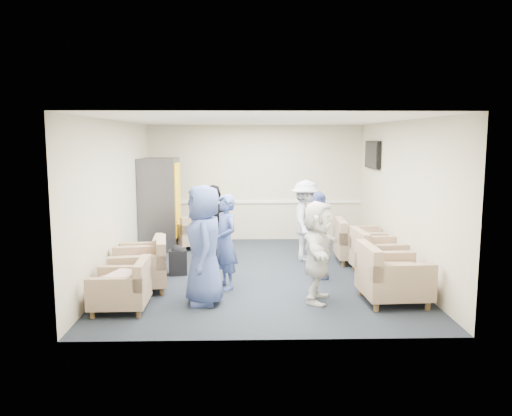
{
  "coord_description": "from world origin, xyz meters",
  "views": [
    {
      "loc": [
        -0.3,
        -8.69,
        2.4
      ],
      "look_at": [
        -0.06,
        0.2,
        1.15
      ],
      "focal_mm": 35.0,
      "sensor_mm": 36.0,
      "label": 1
    }
  ],
  "objects_px": {
    "armchair_right_midnear": "(382,273)",
    "armchair_corner": "(194,234)",
    "person_front_left": "(204,245)",
    "armchair_right_midfar": "(376,256)",
    "person_mid_left": "(226,242)",
    "armchair_left_far": "(143,260)",
    "person_front_right": "(318,252)",
    "person_mid_right": "(318,236)",
    "armchair_right_far": "(356,244)",
    "vending_machine": "(160,204)",
    "armchair_right_near": "(389,278)",
    "person_back_right": "(306,220)",
    "person_back_left": "(213,225)",
    "armchair_left_mid": "(143,268)",
    "armchair_left_near": "(124,289)"
  },
  "relations": [
    {
      "from": "armchair_left_mid",
      "to": "vending_machine",
      "type": "height_order",
      "value": "vending_machine"
    },
    {
      "from": "armchair_left_mid",
      "to": "person_back_right",
      "type": "xyz_separation_m",
      "value": [
        2.83,
        1.89,
        0.45
      ]
    },
    {
      "from": "armchair_right_near",
      "to": "vending_machine",
      "type": "distance_m",
      "value": 5.45
    },
    {
      "from": "armchair_right_near",
      "to": "armchair_right_far",
      "type": "distance_m",
      "value": 2.41
    },
    {
      "from": "armchair_corner",
      "to": "armchair_right_midfar",
      "type": "bearing_deg",
      "value": 117.9
    },
    {
      "from": "armchair_left_far",
      "to": "person_back_right",
      "type": "bearing_deg",
      "value": 106.35
    },
    {
      "from": "armchair_left_far",
      "to": "person_front_right",
      "type": "xyz_separation_m",
      "value": [
        2.83,
        -1.37,
        0.45
      ]
    },
    {
      "from": "armchair_right_midnear",
      "to": "person_back_right",
      "type": "relative_size",
      "value": 0.53
    },
    {
      "from": "person_back_right",
      "to": "person_mid_right",
      "type": "distance_m",
      "value": 1.31
    },
    {
      "from": "armchair_right_midfar",
      "to": "person_back_right",
      "type": "distance_m",
      "value": 1.65
    },
    {
      "from": "armchair_left_mid",
      "to": "person_mid_left",
      "type": "relative_size",
      "value": 0.65
    },
    {
      "from": "armchair_right_midfar",
      "to": "person_front_right",
      "type": "distance_m",
      "value": 1.91
    },
    {
      "from": "person_front_right",
      "to": "person_mid_right",
      "type": "bearing_deg",
      "value": 6.77
    },
    {
      "from": "person_mid_left",
      "to": "armchair_corner",
      "type": "bearing_deg",
      "value": 167.03
    },
    {
      "from": "armchair_left_far",
      "to": "armchair_right_far",
      "type": "relative_size",
      "value": 0.87
    },
    {
      "from": "armchair_corner",
      "to": "person_front_left",
      "type": "bearing_deg",
      "value": 69.71
    },
    {
      "from": "armchair_right_near",
      "to": "person_mid_left",
      "type": "distance_m",
      "value": 2.57
    },
    {
      "from": "armchair_right_midfar",
      "to": "vending_machine",
      "type": "relative_size",
      "value": 0.46
    },
    {
      "from": "armchair_right_far",
      "to": "person_front_left",
      "type": "distance_m",
      "value": 3.68
    },
    {
      "from": "person_mid_left",
      "to": "armchair_left_mid",
      "type": "bearing_deg",
      "value": -115.9
    },
    {
      "from": "armchair_left_far",
      "to": "vending_machine",
      "type": "height_order",
      "value": "vending_machine"
    },
    {
      "from": "armchair_left_far",
      "to": "armchair_right_near",
      "type": "distance_m",
      "value": 4.14
    },
    {
      "from": "armchair_right_midnear",
      "to": "armchair_right_near",
      "type": "bearing_deg",
      "value": -177.26
    },
    {
      "from": "armchair_right_midnear",
      "to": "person_back_left",
      "type": "xyz_separation_m",
      "value": [
        -2.77,
        1.88,
        0.46
      ]
    },
    {
      "from": "armchair_left_mid",
      "to": "person_mid_left",
      "type": "bearing_deg",
      "value": 83.11
    },
    {
      "from": "armchair_left_far",
      "to": "armchair_right_midfar",
      "type": "height_order",
      "value": "armchair_right_midfar"
    },
    {
      "from": "armchair_left_mid",
      "to": "person_back_left",
      "type": "height_order",
      "value": "person_back_left"
    },
    {
      "from": "person_mid_left",
      "to": "armchair_left_far",
      "type": "bearing_deg",
      "value": -143.15
    },
    {
      "from": "person_front_left",
      "to": "armchair_right_midfar",
      "type": "bearing_deg",
      "value": 106.9
    },
    {
      "from": "person_front_right",
      "to": "armchair_right_far",
      "type": "bearing_deg",
      "value": -9.89
    },
    {
      "from": "armchair_left_near",
      "to": "armchair_corner",
      "type": "height_order",
      "value": "armchair_corner"
    },
    {
      "from": "armchair_right_midfar",
      "to": "vending_machine",
      "type": "height_order",
      "value": "vending_machine"
    },
    {
      "from": "person_back_right",
      "to": "person_mid_right",
      "type": "xyz_separation_m",
      "value": [
        0.05,
        -1.3,
        -0.05
      ]
    },
    {
      "from": "person_mid_right",
      "to": "armchair_right_midfar",
      "type": "bearing_deg",
      "value": -84.66
    },
    {
      "from": "armchair_left_far",
      "to": "person_mid_left",
      "type": "relative_size",
      "value": 0.53
    },
    {
      "from": "armchair_right_near",
      "to": "armchair_right_midfar",
      "type": "bearing_deg",
      "value": -10.3
    },
    {
      "from": "armchair_corner",
      "to": "person_mid_right",
      "type": "relative_size",
      "value": 0.71
    },
    {
      "from": "person_front_left",
      "to": "person_back_right",
      "type": "bearing_deg",
      "value": 135.54
    },
    {
      "from": "armchair_left_mid",
      "to": "person_back_right",
      "type": "height_order",
      "value": "person_back_right"
    },
    {
      "from": "person_mid_right",
      "to": "person_front_right",
      "type": "distance_m",
      "value": 1.24
    },
    {
      "from": "armchair_left_near",
      "to": "armchair_left_far",
      "type": "bearing_deg",
      "value": -178.47
    },
    {
      "from": "armchair_left_near",
      "to": "person_front_left",
      "type": "relative_size",
      "value": 0.44
    },
    {
      "from": "armchair_left_near",
      "to": "armchair_left_far",
      "type": "relative_size",
      "value": 0.95
    },
    {
      "from": "armchair_corner",
      "to": "vending_machine",
      "type": "xyz_separation_m",
      "value": [
        -0.71,
        -0.06,
        0.67
      ]
    },
    {
      "from": "armchair_right_near",
      "to": "person_mid_right",
      "type": "height_order",
      "value": "person_mid_right"
    },
    {
      "from": "armchair_left_near",
      "to": "person_back_right",
      "type": "bearing_deg",
      "value": 133.7
    },
    {
      "from": "armchair_right_midnear",
      "to": "armchair_corner",
      "type": "height_order",
      "value": "armchair_corner"
    },
    {
      "from": "armchair_right_near",
      "to": "armchair_corner",
      "type": "xyz_separation_m",
      "value": [
        -3.23,
        3.77,
        -0.05
      ]
    },
    {
      "from": "armchair_left_near",
      "to": "person_mid_left",
      "type": "bearing_deg",
      "value": 125.09
    },
    {
      "from": "armchair_right_near",
      "to": "person_front_right",
      "type": "relative_size",
      "value": 0.64
    }
  ]
}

